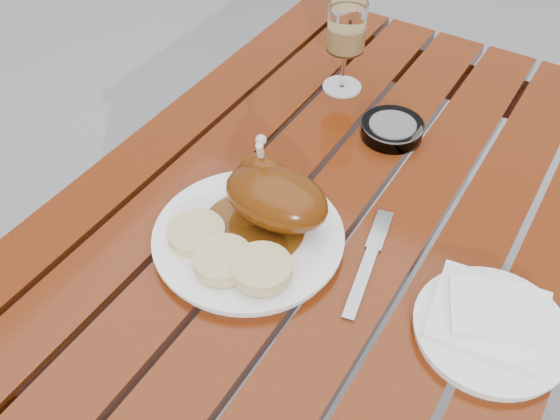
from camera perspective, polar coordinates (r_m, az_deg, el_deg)
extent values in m
plane|color=slate|center=(1.66, 3.50, -17.69)|extent=(60.00, 60.00, 0.00)
cube|color=maroon|center=(1.33, 4.20, -10.28)|extent=(0.80, 1.20, 0.75)
cylinder|color=white|center=(0.96, -2.89, -2.57)|extent=(0.34, 0.34, 0.02)
cylinder|color=#5B2D0A|center=(0.96, -2.42, -1.55)|extent=(0.16, 0.16, 0.00)
ellipsoid|color=#6A3307|center=(0.94, -0.35, 1.15)|extent=(0.17, 0.11, 0.09)
ellipsoid|color=#6A3307|center=(0.97, -1.58, 3.41)|extent=(0.08, 0.05, 0.07)
cylinder|color=#C6B28C|center=(0.96, -1.70, 4.54)|extent=(0.02, 0.04, 0.09)
cylinder|color=#D0B37F|center=(0.95, -7.66, -2.11)|extent=(0.09, 0.09, 0.02)
cylinder|color=#D0B37F|center=(0.90, -5.24, -4.54)|extent=(0.09, 0.09, 0.02)
cylinder|color=#D0B37F|center=(0.89, -1.69, -5.33)|extent=(0.09, 0.09, 0.02)
cylinder|color=tan|center=(1.25, 5.98, 14.57)|extent=(0.09, 0.09, 0.18)
cylinder|color=white|center=(0.90, 18.70, -10.36)|extent=(0.24, 0.24, 0.02)
cube|color=white|center=(0.90, 18.51, -9.11)|extent=(0.17, 0.16, 0.01)
cylinder|color=#B2B7BC|center=(1.17, 10.21, 7.27)|extent=(0.15, 0.15, 0.03)
cube|color=gray|center=(0.99, -5.52, -1.51)|extent=(0.10, 0.17, 0.01)
cube|color=gray|center=(0.94, 7.82, -5.42)|extent=(0.05, 0.19, 0.01)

